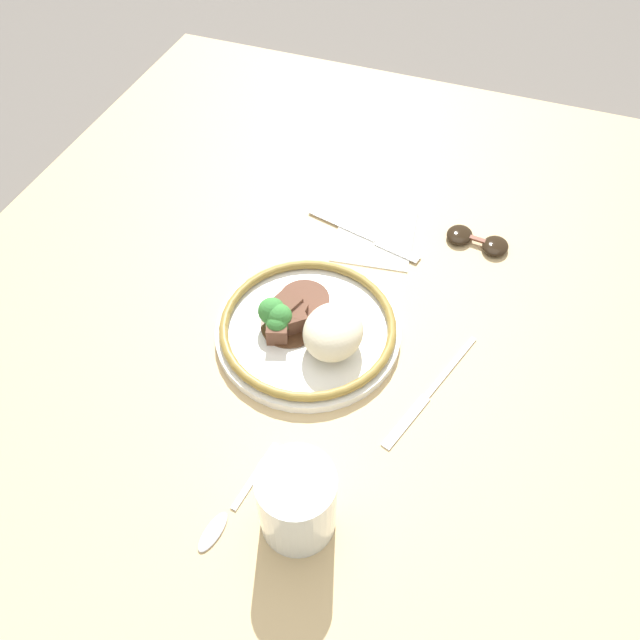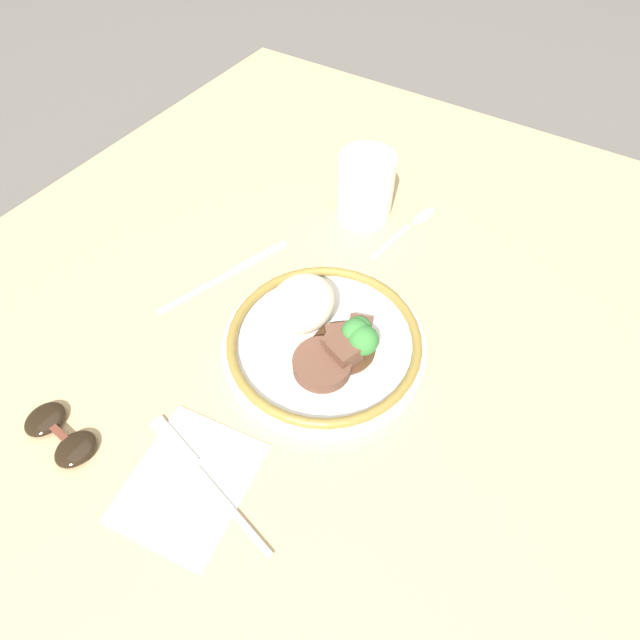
{
  "view_description": "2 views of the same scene",
  "coord_description": "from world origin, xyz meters",
  "views": [
    {
      "loc": [
        0.51,
        0.19,
        0.7
      ],
      "look_at": [
        0.03,
        0.02,
        0.08
      ],
      "focal_mm": 35.0,
      "sensor_mm": 36.0,
      "label": 1
    },
    {
      "loc": [
        -0.26,
        -0.18,
        0.55
      ],
      "look_at": [
        0.05,
        0.02,
        0.07
      ],
      "focal_mm": 28.0,
      "sensor_mm": 36.0,
      "label": 2
    }
  ],
  "objects": [
    {
      "name": "plate",
      "position": [
        0.04,
        0.0,
        0.06
      ],
      "size": [
        0.25,
        0.25,
        0.07
      ],
      "color": "white",
      "rests_on": "dining_table"
    },
    {
      "name": "dining_table",
      "position": [
        0.0,
        0.0,
        0.02
      ],
      "size": [
        1.3,
        1.09,
        0.04
      ],
      "color": "tan",
      "rests_on": "ground"
    },
    {
      "name": "sunglasses",
      "position": [
        -0.22,
        0.18,
        0.05
      ],
      "size": [
        0.05,
        0.1,
        0.01
      ],
      "rotation": [
        0.0,
        0.0,
        -0.1
      ],
      "color": "black",
      "rests_on": "dining_table"
    },
    {
      "name": "spoon",
      "position": [
        0.3,
        0.01,
        0.04
      ],
      "size": [
        0.15,
        0.03,
        0.01
      ],
      "rotation": [
        0.0,
        0.0,
        -0.15
      ],
      "color": "silver",
      "rests_on": "dining_table"
    },
    {
      "name": "juice_glass",
      "position": [
        0.28,
        0.08,
        0.09
      ],
      "size": [
        0.08,
        0.08,
        0.1
      ],
      "color": "#F4AD19",
      "rests_on": "dining_table"
    },
    {
      "name": "knife",
      "position": [
        0.07,
        0.17,
        0.04
      ],
      "size": [
        0.2,
        0.08,
        0.0
      ],
      "rotation": [
        0.0,
        0.0,
        -0.33
      ],
      "color": "silver",
      "rests_on": "dining_table"
    },
    {
      "name": "napkin",
      "position": [
        -0.18,
        0.03,
        0.04
      ],
      "size": [
        0.15,
        0.13,
        0.0
      ],
      "color": "silver",
      "rests_on": "dining_table"
    },
    {
      "name": "ground_plane",
      "position": [
        0.0,
        0.0,
        0.0
      ],
      "size": [
        8.0,
        8.0,
        0.0
      ],
      "primitive_type": "plane",
      "color": "#5B5651"
    },
    {
      "name": "fork",
      "position": [
        -0.17,
        0.03,
        0.04
      ],
      "size": [
        0.06,
        0.19,
        0.0
      ],
      "rotation": [
        0.0,
        0.0,
        1.34
      ],
      "color": "silver",
      "rests_on": "napkin"
    }
  ]
}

